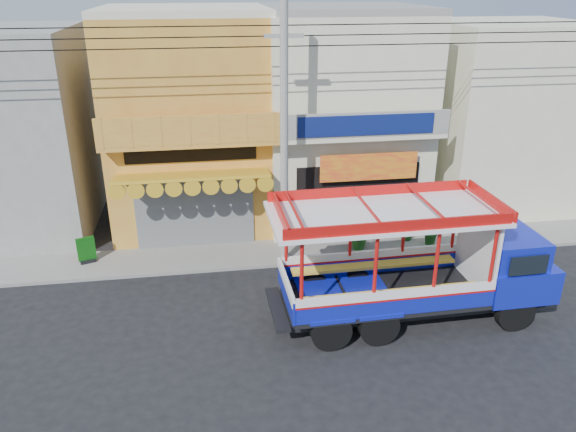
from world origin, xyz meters
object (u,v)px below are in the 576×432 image
object	(u,v)px
green_sign	(87,252)
songthaew_truck	(433,262)
potted_plant_b	(430,230)
potted_plant_a	(359,237)
utility_pole	(289,121)
potted_plant_c	(407,229)

from	to	relation	value
green_sign	songthaew_truck	bearing A→B (deg)	-24.92
potted_plant_b	potted_plant_a	bearing A→B (deg)	66.59
green_sign	potted_plant_a	bearing A→B (deg)	-2.54
green_sign	potted_plant_a	distance (m)	9.56
utility_pole	green_sign	world-z (taller)	utility_pole
utility_pole	green_sign	xyz separation A→B (m)	(-6.90, 0.89, -4.52)
utility_pole	potted_plant_b	bearing A→B (deg)	4.77
potted_plant_b	utility_pole	bearing A→B (deg)	71.79
potted_plant_a	potted_plant_c	bearing A→B (deg)	-20.85
potted_plant_b	potted_plant_c	world-z (taller)	potted_plant_b
utility_pole	potted_plant_a	bearing A→B (deg)	9.91
potted_plant_c	songthaew_truck	bearing A→B (deg)	23.62
utility_pole	potted_plant_c	xyz separation A→B (m)	(4.62, 0.93, -4.47)
utility_pole	songthaew_truck	size ratio (longest dim) A/B	3.50
songthaew_truck	potted_plant_c	bearing A→B (deg)	77.22
utility_pole	songthaew_truck	distance (m)	6.20
potted_plant_a	utility_pole	bearing A→B (deg)	155.83
utility_pole	green_sign	distance (m)	8.30
utility_pole	potted_plant_a	xyz separation A→B (m)	(2.65, 0.46, -4.44)
potted_plant_a	potted_plant_b	xyz separation A→B (m)	(2.66, -0.02, 0.08)
green_sign	utility_pole	bearing A→B (deg)	-7.31
potted_plant_a	potted_plant_c	distance (m)	2.02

